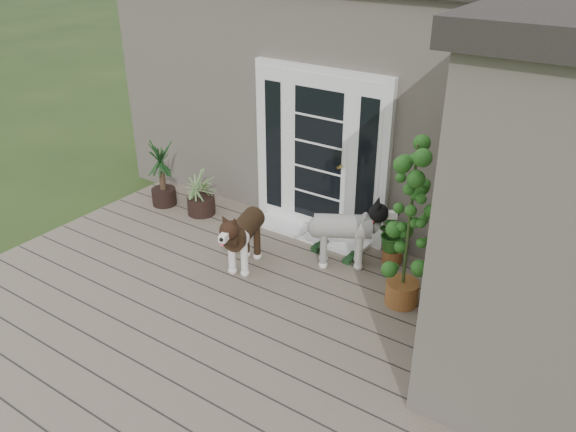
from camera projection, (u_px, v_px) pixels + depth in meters
The scene contains 15 objects.
deck at pixel (223, 321), 6.06m from camera, with size 6.20×4.60×0.12m, color #6B5B4C.
house_main at pixel (405, 92), 8.50m from camera, with size 7.40×4.00×3.10m, color #665E54.
house_wing at pixel (574, 229), 4.73m from camera, with size 1.60×2.40×3.10m, color #665E54.
door_unit at pixel (320, 153), 7.26m from camera, with size 1.90×0.14×2.15m, color white.
door_step at pixel (310, 233), 7.59m from camera, with size 1.60×0.40×0.05m, color white.
brindle_dog at pixel (244, 239), 6.76m from camera, with size 0.37×0.87×0.73m, color #352213, non-canonical shape.
white_dog at pixel (342, 237), 6.78m from camera, with size 0.39×0.91×0.76m, color beige, non-canonical shape.
spider_plant at pixel (200, 191), 8.00m from camera, with size 0.64×0.64×0.68m, color #91A666, non-canonical shape.
yucca at pixel (162, 174), 8.20m from camera, with size 0.66×0.66×0.95m, color black, non-canonical shape.
herb_a at pixel (393, 242), 6.89m from camera, with size 0.42×0.42×0.54m, color #225017.
herb_b at pixel (466, 261), 6.41m from camera, with size 0.42×0.42×0.64m, color #225016.
herb_c at pixel (468, 264), 6.43m from camera, with size 0.36×0.36×0.56m, color #215D1A.
sapling at pixel (409, 226), 5.83m from camera, with size 0.55×0.55×1.87m, color #1A5418, non-canonical shape.
clog_left at pixel (350, 258), 7.01m from camera, with size 0.12×0.26×0.08m, color #153617, non-canonical shape.
clog_right at pixel (320, 245), 7.26m from camera, with size 0.14×0.29×0.09m, color black, non-canonical shape.
Camera 1 is at (3.32, -3.25, 3.81)m, focal length 36.16 mm.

